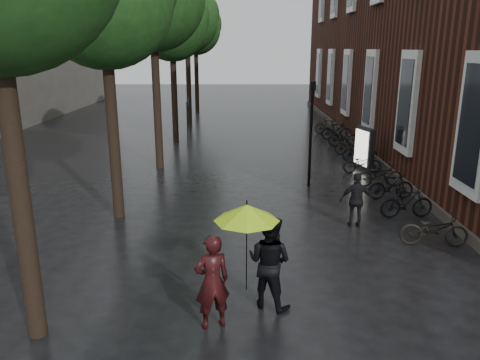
{
  "coord_description": "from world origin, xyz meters",
  "views": [
    {
      "loc": [
        -0.4,
        -6.17,
        4.86
      ],
      "look_at": [
        -0.48,
        6.56,
        1.26
      ],
      "focal_mm": 35.0,
      "sensor_mm": 36.0,
      "label": 1
    }
  ],
  "objects_px": {
    "ad_lightbox": "(364,149)",
    "lamp_post": "(311,124)",
    "pedestrian_walking": "(357,200)",
    "person_burgundy": "(212,282)",
    "person_black": "(269,262)",
    "parked_bicycles": "(362,157)"
  },
  "relations": [
    {
      "from": "person_burgundy",
      "to": "person_black",
      "type": "bearing_deg",
      "value": -166.44
    },
    {
      "from": "ad_lightbox",
      "to": "person_burgundy",
      "type": "bearing_deg",
      "value": -132.29
    },
    {
      "from": "person_burgundy",
      "to": "person_black",
      "type": "distance_m",
      "value": 1.27
    },
    {
      "from": "ad_lightbox",
      "to": "parked_bicycles",
      "type": "bearing_deg",
      "value": 72.79
    },
    {
      "from": "person_black",
      "to": "lamp_post",
      "type": "relative_size",
      "value": 0.49
    },
    {
      "from": "pedestrian_walking",
      "to": "person_burgundy",
      "type": "bearing_deg",
      "value": 55.96
    },
    {
      "from": "person_black",
      "to": "parked_bicycles",
      "type": "relative_size",
      "value": 0.11
    },
    {
      "from": "person_burgundy",
      "to": "ad_lightbox",
      "type": "xyz_separation_m",
      "value": [
        5.53,
        11.37,
        -0.01
      ]
    },
    {
      "from": "pedestrian_walking",
      "to": "parked_bicycles",
      "type": "bearing_deg",
      "value": -102.16
    },
    {
      "from": "parked_bicycles",
      "to": "ad_lightbox",
      "type": "bearing_deg",
      "value": -90.87
    },
    {
      "from": "lamp_post",
      "to": "pedestrian_walking",
      "type": "bearing_deg",
      "value": -79.28
    },
    {
      "from": "ad_lightbox",
      "to": "person_black",
      "type": "bearing_deg",
      "value": -129.16
    },
    {
      "from": "person_black",
      "to": "parked_bicycles",
      "type": "height_order",
      "value": "person_black"
    },
    {
      "from": "pedestrian_walking",
      "to": "ad_lightbox",
      "type": "xyz_separation_m",
      "value": [
        1.81,
        6.44,
        0.1
      ]
    },
    {
      "from": "parked_bicycles",
      "to": "ad_lightbox",
      "type": "height_order",
      "value": "ad_lightbox"
    },
    {
      "from": "ad_lightbox",
      "to": "lamp_post",
      "type": "relative_size",
      "value": 0.47
    },
    {
      "from": "person_burgundy",
      "to": "pedestrian_walking",
      "type": "height_order",
      "value": "person_burgundy"
    },
    {
      "from": "pedestrian_walking",
      "to": "ad_lightbox",
      "type": "distance_m",
      "value": 6.69
    },
    {
      "from": "person_black",
      "to": "parked_bicycles",
      "type": "distance_m",
      "value": 11.81
    },
    {
      "from": "person_black",
      "to": "pedestrian_walking",
      "type": "bearing_deg",
      "value": -92.62
    },
    {
      "from": "parked_bicycles",
      "to": "lamp_post",
      "type": "distance_m",
      "value": 4.14
    },
    {
      "from": "ad_lightbox",
      "to": "lamp_post",
      "type": "bearing_deg",
      "value": -153.18
    }
  ]
}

